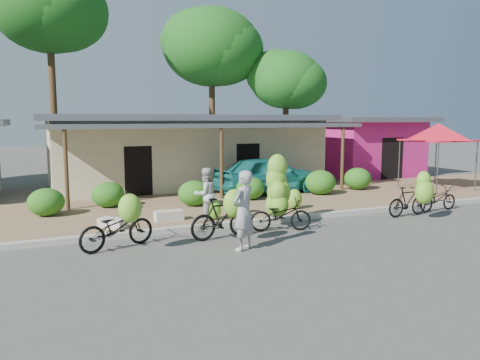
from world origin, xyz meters
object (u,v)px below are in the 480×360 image
object	(u,v)px
bike_left	(224,216)
vendor	(243,210)
bike_far_left	(118,226)
bike_right	(413,197)
red_canopy	(438,132)
tree_center_right	(208,46)
bike_center	(279,199)
bystander	(205,194)
tree_near_right	(282,78)
teal_van	(268,175)
bike_far_right	(438,199)
tree_far_center	(44,6)
sack_near	(169,216)
sack_far	(112,223)

from	to	relation	value
bike_left	vendor	bearing A→B (deg)	177.10
bike_far_left	bike_right	world-z (taller)	bike_right
red_canopy	bike_right	bearing A→B (deg)	-142.66
tree_center_right	bike_left	bearing A→B (deg)	-108.67
red_canopy	bike_left	distance (m)	12.35
bike_center	bystander	bearing A→B (deg)	67.97
vendor	red_canopy	bearing A→B (deg)	170.87
tree_near_right	teal_van	distance (m)	10.66
bike_center	bike_far_right	size ratio (longest dim) A/B	1.30
tree_far_center	teal_van	size ratio (longest dim) A/B	2.43
red_canopy	bike_far_right	size ratio (longest dim) A/B	2.11
vendor	teal_van	bearing A→B (deg)	-154.05
red_canopy	bike_far_right	xyz separation A→B (m)	(-3.35, -3.30, -2.18)
bike_far_right	vendor	xyz separation A→B (m)	(-8.14, -1.69, 0.54)
bike_right	sack_near	bearing A→B (deg)	70.87
bike_far_right	teal_van	world-z (taller)	teal_van
tree_near_right	bike_far_right	distance (m)	14.31
sack_far	tree_center_right	bearing A→B (deg)	60.18
bike_far_right	vendor	size ratio (longest dim) A/B	0.85
tree_far_center	vendor	distance (m)	18.64
tree_near_right	sack_near	size ratio (longest dim) A/B	8.54
bike_far_left	bike_left	world-z (taller)	bike_far_left
vendor	bystander	bearing A→B (deg)	-124.55
bystander	teal_van	distance (m)	5.65
bike_center	vendor	distance (m)	2.45
teal_van	vendor	bearing A→B (deg)	142.53
bike_left	red_canopy	bearing A→B (deg)	-77.45
tree_center_right	bike_far_right	xyz separation A→B (m)	(2.83, -15.30, -7.09)
bike_far_right	sack_near	xyz separation A→B (m)	(-9.07, 1.73, -0.16)
bike_right	bike_far_left	bearing A→B (deg)	86.97
red_canopy	bike_far_left	xyz separation A→B (m)	(-14.27, -3.71, -2.03)
bike_far_right	bystander	size ratio (longest dim) A/B	1.04
bike_far_left	bike_right	distance (m)	9.31
bike_far_right	bystander	bearing A→B (deg)	78.91
tree_far_center	vendor	size ratio (longest dim) A/B	5.66
tree_center_right	tree_near_right	size ratio (longest dim) A/B	1.34
bike_center	vendor	world-z (taller)	bike_center
red_canopy	sack_far	xyz separation A→B (m)	(-14.15, -1.88, -2.35)
red_canopy	bike_right	size ratio (longest dim) A/B	2.11
bike_far_right	sack_far	bearing A→B (deg)	80.84
bike_far_left	bike_center	bearing A→B (deg)	-105.89
bike_left	vendor	world-z (taller)	vendor
tree_far_center	bike_far_right	size ratio (longest dim) A/B	6.64
bystander	bike_far_left	bearing A→B (deg)	18.58
bike_left	teal_van	bearing A→B (deg)	-42.50
bike_right	sack_far	bearing A→B (deg)	75.75
tree_center_right	bike_right	world-z (taller)	tree_center_right
tree_far_center	bike_center	size ratio (longest dim) A/B	5.11
vendor	teal_van	xyz separation A→B (m)	(4.22, 6.89, -0.08)
bike_far_left	bike_center	size ratio (longest dim) A/B	0.98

